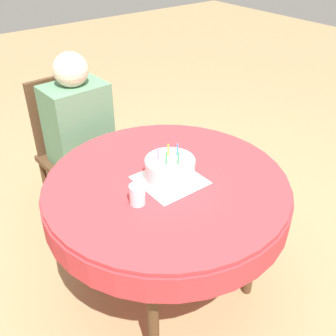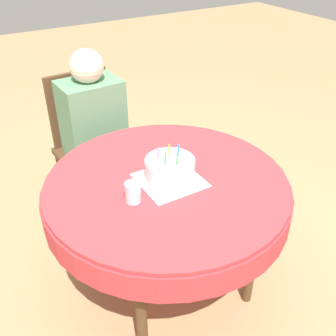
% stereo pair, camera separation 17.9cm
% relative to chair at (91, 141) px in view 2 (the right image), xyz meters
% --- Properties ---
extents(ground_plane, '(12.00, 12.00, 0.00)m').
position_rel_chair_xyz_m(ground_plane, '(0.04, -0.91, -0.49)').
color(ground_plane, '#A37F56').
extents(dining_table, '(1.16, 1.16, 0.70)m').
position_rel_chair_xyz_m(dining_table, '(0.04, -0.91, 0.13)').
color(dining_table, '#BC3338').
rests_on(dining_table, ground_plane).
extents(chair, '(0.47, 0.47, 0.92)m').
position_rel_chair_xyz_m(chair, '(0.00, 0.00, 0.00)').
color(chair, '#4C331E').
rests_on(chair, ground_plane).
extents(person, '(0.37, 0.36, 1.11)m').
position_rel_chair_xyz_m(person, '(0.00, -0.10, 0.18)').
color(person, beige).
rests_on(person, ground_plane).
extents(napkin, '(0.28, 0.28, 0.00)m').
position_rel_chair_xyz_m(napkin, '(0.06, -0.92, 0.22)').
color(napkin, white).
rests_on(napkin, dining_table).
extents(birthday_cake, '(0.23, 0.23, 0.17)m').
position_rel_chair_xyz_m(birthday_cake, '(0.06, -0.92, 0.27)').
color(birthday_cake, white).
rests_on(birthday_cake, dining_table).
extents(drinking_glass, '(0.07, 0.07, 0.09)m').
position_rel_chair_xyz_m(drinking_glass, '(-0.16, -0.97, 0.26)').
color(drinking_glass, silver).
rests_on(drinking_glass, dining_table).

